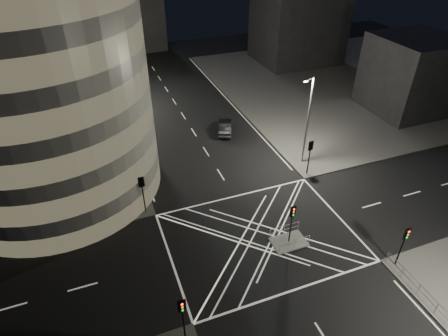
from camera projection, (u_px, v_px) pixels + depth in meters
name	position (u px, v px, depth m)	size (l,w,h in m)	color
ground	(260.00, 237.00, 32.97)	(120.00, 120.00, 0.00)	black
sidewalk_far_right	(349.00, 82.00, 62.09)	(42.00, 42.00, 0.15)	#4C4A47
central_island	(289.00, 242.00, 32.36)	(3.00, 2.00, 0.15)	slate
building_right_far	(298.00, 18.00, 66.86)	(14.00, 12.00, 15.00)	black
building_right_near	(411.00, 74.00, 51.05)	(10.00, 10.00, 10.00)	black
building_far_end	(113.00, 3.00, 71.15)	(18.00, 8.00, 18.00)	black
tree_a	(117.00, 163.00, 34.15)	(3.76, 3.76, 6.69)	black
tree_b	(107.00, 126.00, 38.28)	(5.09, 5.09, 8.29)	black
tree_c	(103.00, 109.00, 43.39)	(4.82, 4.82, 7.24)	black
tree_d	(98.00, 90.00, 47.98)	(4.65, 4.65, 7.16)	black
tree_e	(94.00, 77.00, 52.84)	(3.43, 3.43, 6.01)	black
traffic_signal_fl	(142.00, 188.00, 33.96)	(0.55, 0.22, 4.00)	black
traffic_signal_nl	(183.00, 312.00, 23.53)	(0.55, 0.22, 4.00)	black
traffic_signal_fr	(310.00, 151.00, 39.09)	(0.55, 0.22, 4.00)	black
traffic_signal_nr	(404.00, 240.00, 28.66)	(0.55, 0.22, 4.00)	black
traffic_signal_island	(292.00, 217.00, 30.74)	(0.55, 0.22, 4.00)	black
street_lamp_left_near	(122.00, 137.00, 36.26)	(1.25, 0.25, 10.00)	slate
street_lamp_left_far	(103.00, 74.00, 50.07)	(1.25, 0.25, 10.00)	slate
street_lamp_right_far	(307.00, 119.00, 39.46)	(1.25, 0.25, 10.00)	slate
railing_near_right	(446.00, 318.00, 25.67)	(0.06, 11.70, 1.10)	slate
railing_island_south	(295.00, 244.00, 31.32)	(2.80, 0.06, 1.10)	slate
railing_island_north	(284.00, 230.00, 32.70)	(2.80, 0.06, 1.10)	slate
sedan	(225.00, 127.00, 47.88)	(1.61, 4.61, 1.52)	black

